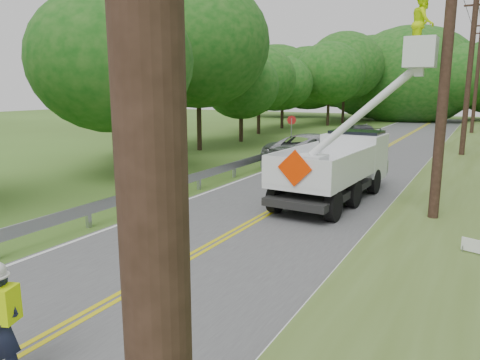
% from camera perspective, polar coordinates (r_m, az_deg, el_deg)
% --- Properties ---
extents(ground, '(140.00, 140.00, 0.00)m').
position_cam_1_polar(ground, '(9.24, -18.74, -15.79)').
color(ground, '#37501B').
rests_on(ground, ground).
extents(road, '(7.20, 96.00, 0.03)m').
position_cam_1_polar(road, '(20.84, 10.53, -0.19)').
color(road, '#4A4A4C').
rests_on(road, ground).
extents(guardrail, '(0.18, 48.00, 0.77)m').
position_cam_1_polar(guardrail, '(23.07, 1.76, 2.49)').
color(guardrail, '#979B9F').
rests_on(guardrail, ground).
extents(utility_poles, '(1.60, 43.30, 10.00)m').
position_cam_1_polar(utility_poles, '(22.54, 26.07, 13.19)').
color(utility_poles, black).
rests_on(utility_poles, ground).
extents(treeline_left, '(11.16, 55.99, 11.05)m').
position_cam_1_polar(treeline_left, '(37.97, 2.63, 13.88)').
color(treeline_left, '#332319').
rests_on(treeline_left, ground).
extents(treeline_horizon, '(56.08, 13.38, 12.48)m').
position_cam_1_polar(treeline_horizon, '(61.94, 23.83, 11.74)').
color(treeline_horizon, '#0F4B10').
rests_on(treeline_horizon, ground).
extents(bucket_truck, '(4.75, 7.01, 6.75)m').
position_cam_1_polar(bucket_truck, '(17.73, 13.11, 2.71)').
color(bucket_truck, black).
rests_on(bucket_truck, road).
extents(suv_silver, '(5.08, 6.87, 1.74)m').
position_cam_1_polar(suv_silver, '(24.86, 9.73, 3.76)').
color(suv_silver, '#A9ADAF').
rests_on(suv_silver, road).
extents(suv_darkgrey, '(4.14, 5.65, 1.52)m').
position_cam_1_polar(suv_darkgrey, '(34.45, 14.70, 5.46)').
color(suv_darkgrey, '#3A3B41').
rests_on(suv_darkgrey, road).
extents(stop_sign_permanent, '(0.52, 0.20, 2.55)m').
position_cam_1_polar(stop_sign_permanent, '(27.21, 6.42, 6.21)').
color(stop_sign_permanent, '#979B9F').
rests_on(stop_sign_permanent, ground).
extents(yard_sign, '(0.44, 0.17, 0.65)m').
position_cam_1_polar(yard_sign, '(12.17, 26.88, -7.39)').
color(yard_sign, white).
rests_on(yard_sign, ground).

